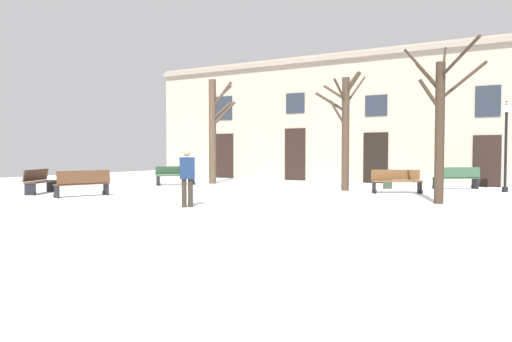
% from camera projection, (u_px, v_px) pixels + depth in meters
% --- Properties ---
extents(ground_plane, '(36.06, 36.06, 0.00)m').
position_uv_depth(ground_plane, '(226.00, 198.00, 16.23)').
color(ground_plane, white).
extents(building_facade, '(22.54, 0.60, 6.52)m').
position_uv_depth(building_facade, '(337.00, 117.00, 24.71)').
color(building_facade, tan).
rests_on(building_facade, ground).
extents(tree_foreground, '(2.18, 2.24, 4.77)m').
position_uv_depth(tree_foreground, '(440.00, 122.00, 14.25)').
color(tree_foreground, '#382B1E').
rests_on(tree_foreground, ground).
extents(tree_center, '(1.97, 2.03, 4.82)m').
position_uv_depth(tree_center, '(345.00, 127.00, 19.04)').
color(tree_center, '#423326').
rests_on(tree_center, ground).
extents(tree_left_of_center, '(1.43, 0.81, 4.96)m').
position_uv_depth(tree_left_of_center, '(214.00, 129.00, 23.11)').
color(tree_left_of_center, '#4C3D2D').
rests_on(tree_left_of_center, ground).
extents(streetlamp, '(0.30, 0.30, 3.45)m').
position_uv_depth(streetlamp, '(506.00, 136.00, 18.32)').
color(streetlamp, black).
rests_on(streetlamp, ground).
extents(litter_bin, '(0.39, 0.39, 0.75)m').
position_uv_depth(litter_bin, '(388.00, 180.00, 20.10)').
color(litter_bin, '#2D3D2D').
rests_on(litter_bin, ground).
extents(bench_near_center_tree, '(1.00, 1.87, 0.90)m').
position_uv_depth(bench_near_center_tree, '(83.00, 183.00, 16.57)').
color(bench_near_center_tree, '#51331E').
rests_on(bench_near_center_tree, ground).
extents(bench_by_litter_bin, '(1.22, 1.74, 0.89)m').
position_uv_depth(bench_by_litter_bin, '(40.00, 181.00, 17.84)').
color(bench_by_litter_bin, '#3D2819').
rests_on(bench_by_litter_bin, ground).
extents(bench_far_corner, '(1.37, 1.75, 0.86)m').
position_uv_depth(bench_far_corner, '(175.00, 175.00, 22.32)').
color(bench_far_corner, '#2D4C33').
rests_on(bench_far_corner, ground).
extents(bench_back_to_back_left, '(1.75, 1.49, 0.91)m').
position_uv_depth(bench_back_to_back_left, '(456.00, 178.00, 19.80)').
color(bench_back_to_back_left, '#2D4C33').
rests_on(bench_back_to_back_left, ground).
extents(bench_back_to_back_right, '(1.79, 1.27, 0.87)m').
position_uv_depth(bench_back_to_back_right, '(396.00, 181.00, 17.93)').
color(bench_back_to_back_right, brown).
rests_on(bench_back_to_back_right, ground).
extents(person_strolling, '(0.41, 0.43, 1.63)m').
position_uv_depth(person_strolling, '(187.00, 175.00, 13.44)').
color(person_strolling, '#2D271E').
rests_on(person_strolling, ground).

